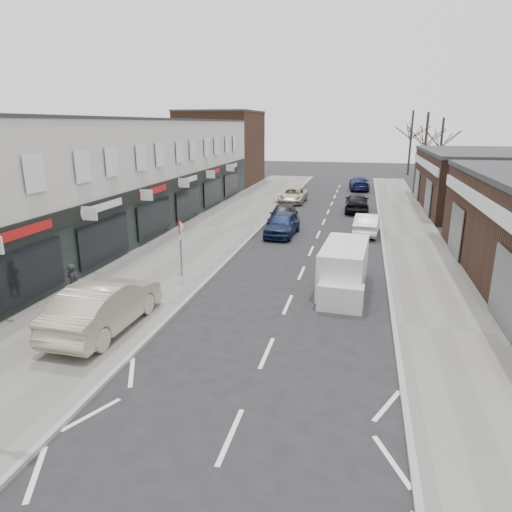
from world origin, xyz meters
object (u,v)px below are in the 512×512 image
Objects in this scene: parked_car_right_a at (367,224)px; white_van at (344,269)px; pedestrian at (74,283)px; warning_sign at (181,231)px; sedan_on_pavement at (105,305)px; parked_car_left_b at (283,216)px; parked_car_right_b at (357,202)px; parked_car_right_c at (359,183)px; parked_car_left_a at (282,224)px; parked_car_left_c at (293,196)px.

white_van is at bearing 89.24° from parked_car_right_a.
pedestrian reaches higher than parked_car_right_a.
pedestrian is at bearing 57.70° from parked_car_right_a.
white_van is 10.82m from pedestrian.
sedan_on_pavement is at bearing -94.16° from warning_sign.
parked_car_left_b is at bearing 114.51° from white_van.
parked_car_right_b reaches higher than parked_car_right_c.
parked_car_left_a is at bearing -102.68° from pedestrian.
white_van reaches higher than parked_car_right_a.
parked_car_left_a is 0.94× the size of parked_car_left_b.
parked_car_right_a is at bearing -115.72° from pedestrian.
parked_car_left_b is at bearing -84.54° from parked_car_left_c.
parked_car_right_b is (-0.78, 7.76, 0.11)m from parked_car_right_a.
pedestrian is 26.03m from parked_car_left_c.
parked_car_left_b is at bearing 50.51° from parked_car_right_b.
sedan_on_pavement is 1.11× the size of parked_car_left_c.
parked_car_left_a reaches higher than parked_car_left_b.
warning_sign is at bearing -93.36° from sedan_on_pavement.
parked_car_left_b is (5.35, 16.24, -0.24)m from pedestrian.
parked_car_right_b reaches higher than parked_car_right_a.
warning_sign reaches higher than parked_car_right_a.
pedestrian is at bearing -154.32° from white_van.
parked_car_left_c is (-0.73, 9.38, -0.03)m from parked_car_left_b.
sedan_on_pavement reaches higher than parked_car_left_a.
sedan_on_pavement is 1.10× the size of parked_car_right_b.
warning_sign is 32.19m from parked_car_right_c.
parked_car_right_c is at bearing 71.26° from parked_car_left_b.
warning_sign is 1.74× the size of pedestrian.
pedestrian is 17.10m from parked_car_left_b.
warning_sign is at bearing 57.43° from parked_car_right_a.
parked_car_left_a is 12.49m from parked_car_left_c.
parked_car_left_b is 19.60m from parked_car_right_c.
parked_car_left_a is at bearing 20.62° from parked_car_right_a.
parked_car_left_b is 0.94× the size of parked_car_right_c.
warning_sign reaches higher than parked_car_left_b.
white_van is 1.11× the size of parked_car_left_c.
sedan_on_pavement is 1.04× the size of parked_car_right_c.
parked_car_right_b is (7.36, 18.52, -1.42)m from warning_sign.
parked_car_right_b is (4.40, 9.26, 0.05)m from parked_car_left_a.
parked_car_right_a is at bearing 52.89° from warning_sign.
parked_car_right_b is at bearing 47.52° from parked_car_left_b.
parked_car_left_a reaches higher than parked_car_right_c.
parked_car_right_a is at bearing 88.19° from white_van.
parked_car_left_a is 22.47m from parked_car_right_c.
parked_car_left_c is at bearing 107.57° from white_van.
parked_car_left_c is 12.66m from parked_car_right_a.
parked_car_left_c is at bearing -30.87° from parked_car_right_b.
parked_car_left_c is at bearing -93.74° from sedan_on_pavement.
parked_car_right_c is at bearing 60.79° from parked_car_left_c.
parked_car_right_a is 0.84× the size of parked_car_right_c.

